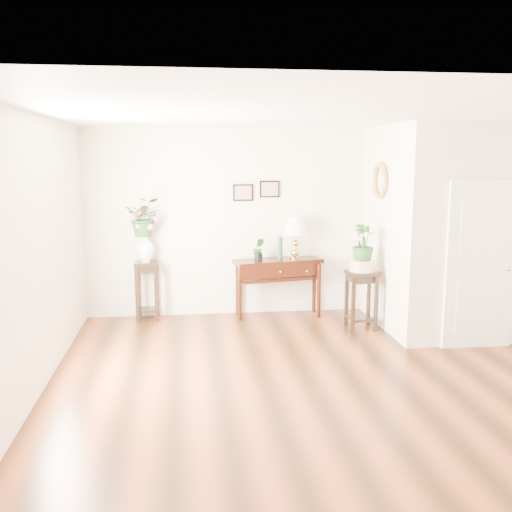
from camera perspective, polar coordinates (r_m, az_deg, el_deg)
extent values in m
cube|color=brown|center=(6.39, 7.27, -11.94)|extent=(6.00, 5.50, 0.02)
cube|color=white|center=(5.96, 7.86, 13.96)|extent=(6.00, 5.50, 0.02)
cube|color=white|center=(8.68, 2.98, 3.42)|extent=(6.00, 0.02, 2.80)
cube|color=white|center=(3.49, 19.07, -6.62)|extent=(6.00, 0.02, 2.80)
cube|color=white|center=(6.01, -21.32, -0.05)|extent=(0.02, 5.50, 2.80)
cube|color=white|center=(8.40, 18.45, 2.72)|extent=(1.80, 1.95, 2.80)
cube|color=white|center=(7.57, 21.54, -0.86)|extent=(0.90, 0.05, 2.10)
cube|color=black|center=(8.53, -1.30, 6.36)|extent=(0.30, 0.02, 0.25)
cube|color=black|center=(8.58, 1.37, 6.71)|extent=(0.30, 0.02, 0.25)
torus|color=gold|center=(8.11, 12.26, 7.38)|extent=(0.07, 0.51, 0.51)
cube|color=black|center=(8.57, 2.20, -3.19)|extent=(1.37, 0.67, 0.87)
cube|color=gold|center=(8.48, 3.95, 2.04)|extent=(0.47, 0.47, 0.63)
cylinder|color=#0E4C25|center=(8.46, 2.44, 0.81)|extent=(0.08, 0.08, 0.34)
imported|color=#1E4F1E|center=(8.42, 0.24, 0.66)|extent=(0.17, 0.14, 0.31)
cube|color=black|center=(8.55, -10.84, -3.42)|extent=(0.34, 0.34, 0.86)
imported|color=#1E4F1E|center=(8.37, -11.08, 4.04)|extent=(0.54, 0.48, 0.57)
cube|color=black|center=(8.10, 10.47, -4.31)|extent=(0.44, 0.44, 0.82)
cylinder|color=beige|center=(8.00, 10.58, -0.92)|extent=(0.39, 0.39, 0.16)
imported|color=#1E4F1E|center=(7.95, 10.65, 1.25)|extent=(0.39, 0.39, 0.53)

